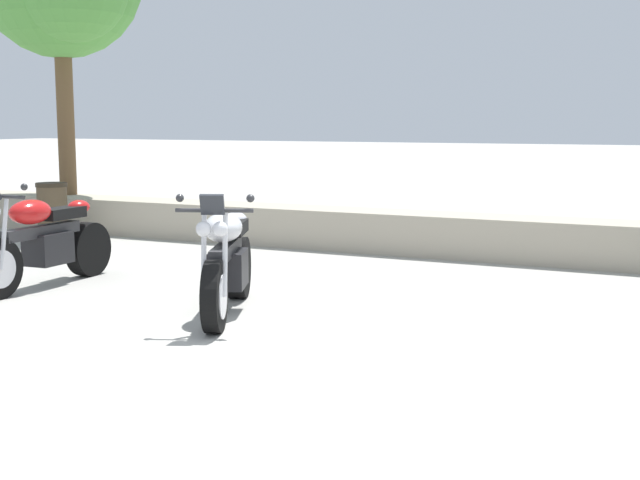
# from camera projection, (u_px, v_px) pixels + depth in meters

# --- Properties ---
(ground_plane) EXTENTS (120.00, 120.00, 0.00)m
(ground_plane) POSITION_uv_depth(u_px,v_px,m) (335.00, 344.00, 6.89)
(ground_plane) COLOR #A3A099
(stone_wall) EXTENTS (36.00, 0.80, 0.55)m
(stone_wall) POSITION_uv_depth(u_px,v_px,m) (489.00, 237.00, 11.14)
(stone_wall) COLOR #A89E89
(stone_wall) RESTS_ON ground
(motorcycle_red_near_left) EXTENTS (0.67, 2.06, 1.18)m
(motorcycle_red_near_left) POSITION_uv_depth(u_px,v_px,m) (43.00, 242.00, 9.19)
(motorcycle_red_near_left) COLOR black
(motorcycle_red_near_left) RESTS_ON ground
(motorcycle_silver_centre) EXTENTS (1.04, 1.96, 1.18)m
(motorcycle_silver_centre) POSITION_uv_depth(u_px,v_px,m) (226.00, 262.00, 7.90)
(motorcycle_silver_centre) COLOR black
(motorcycle_silver_centre) RESTS_ON ground
(trash_bin) EXTENTS (0.46, 0.46, 0.86)m
(trash_bin) POSITION_uv_depth(u_px,v_px,m) (52.00, 211.00, 12.85)
(trash_bin) COLOR brown
(trash_bin) RESTS_ON ground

